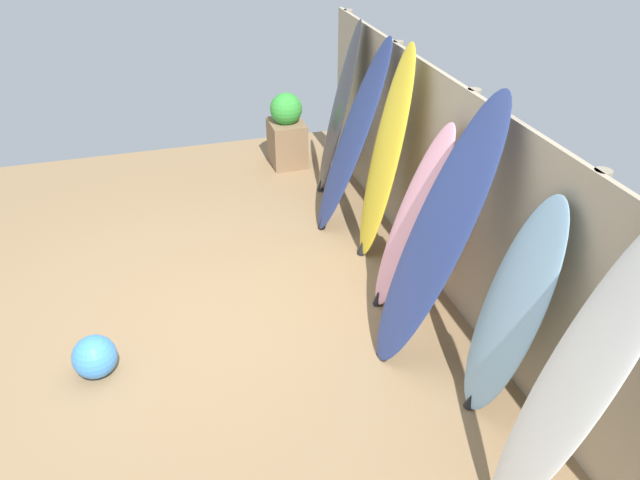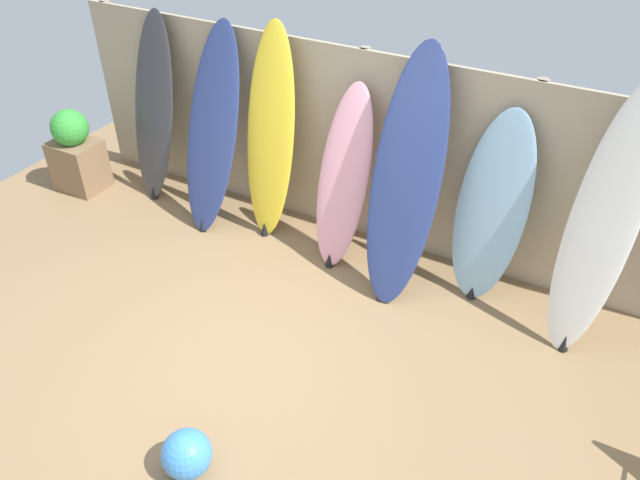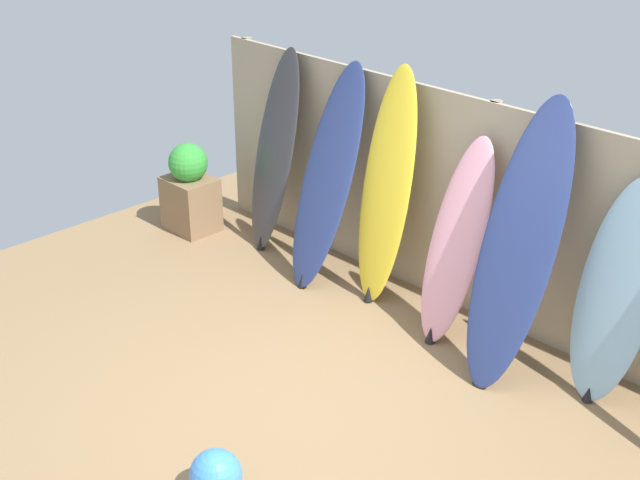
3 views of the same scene
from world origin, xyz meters
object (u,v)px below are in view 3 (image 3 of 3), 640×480
planter_box (190,190)px  surfboard_skyblue_5 (617,294)px  surfboard_charcoal_0 (274,152)px  beach_ball (216,475)px  surfboard_navy_1 (327,178)px  surfboard_navy_4 (519,246)px  surfboard_pink_3 (457,242)px  surfboard_yellow_2 (387,188)px

planter_box → surfboard_skyblue_5: bearing=5.5°
surfboard_charcoal_0 → beach_ball: size_ratio=5.85×
surfboard_navy_1 → surfboard_navy_4: bearing=-1.6°
surfboard_navy_1 → planter_box: size_ratio=2.13×
surfboard_skyblue_5 → surfboard_pink_3: bearing=-174.6°
surfboard_pink_3 → planter_box: surfboard_pink_3 is taller
surfboard_navy_1 → surfboard_skyblue_5: 2.63m
surfboard_skyblue_5 → beach_ball: 2.93m
surfboard_pink_3 → beach_ball: size_ratio=4.95×
surfboard_pink_3 → planter_box: 3.03m
surfboard_pink_3 → surfboard_navy_4: (0.60, -0.10, 0.21)m
surfboard_pink_3 → planter_box: (-2.99, -0.29, -0.37)m
surfboard_charcoal_0 → surfboard_yellow_2: surfboard_yellow_2 is taller
surfboard_charcoal_0 → surfboard_skyblue_5: size_ratio=1.17×
surfboard_charcoal_0 → surfboard_skyblue_5: surfboard_charcoal_0 is taller
surfboard_navy_4 → surfboard_skyblue_5: (0.66, 0.22, -0.20)m
beach_ball → surfboard_charcoal_0: bearing=132.0°
surfboard_charcoal_0 → planter_box: size_ratio=2.10×
surfboard_yellow_2 → planter_box: surfboard_yellow_2 is taller
surfboard_pink_3 → surfboard_charcoal_0: bearing=177.7°
surfboard_charcoal_0 → beach_ball: surfboard_charcoal_0 is taller
surfboard_navy_1 → surfboard_skyblue_5: bearing=3.5°
surfboard_navy_4 → beach_ball: size_ratio=6.28×
surfboard_charcoal_0 → surfboard_navy_4: 2.78m
surfboard_navy_4 → planter_box: surfboard_navy_4 is taller
surfboard_navy_1 → planter_box: (-1.64, -0.25, -0.52)m
surfboard_yellow_2 → surfboard_skyblue_5: size_ratio=1.23×
surfboard_skyblue_5 → beach_ball: bearing=-112.2°
surfboard_navy_1 → surfboard_pink_3: (1.35, 0.04, -0.15)m
surfboard_yellow_2 → surfboard_pink_3: (0.78, -0.07, -0.20)m
planter_box → surfboard_charcoal_0: bearing=24.6°
surfboard_charcoal_0 → surfboard_navy_4: surfboard_navy_4 is taller
surfboard_navy_4 → surfboard_skyblue_5: bearing=18.0°
surfboard_navy_4 → planter_box: size_ratio=2.26×
surfboard_navy_4 → beach_ball: bearing=-99.7°
surfboard_yellow_2 → surfboard_navy_4: bearing=-6.7°
surfboard_navy_1 → surfboard_skyblue_5: (2.62, 0.16, -0.14)m
surfboard_navy_4 → surfboard_pink_3: bearing=171.0°
surfboard_yellow_2 → surfboard_charcoal_0: bearing=179.3°
surfboard_yellow_2 → beach_ball: bearing=-69.6°
surfboard_navy_1 → surfboard_navy_4: size_ratio=0.94×
surfboard_navy_1 → surfboard_yellow_2: size_ratio=0.96×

